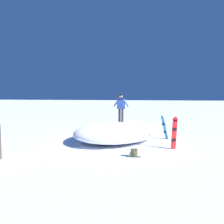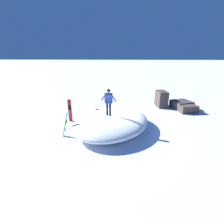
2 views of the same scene
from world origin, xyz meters
name	(u,v)px [view 1 (image 1 of 2)]	position (x,y,z in m)	size (l,w,h in m)	color
ground	(108,141)	(0.00, 0.00, 0.00)	(240.00, 240.00, 0.00)	white
snow_mound	(118,131)	(-0.43, 0.49, 0.56)	(5.95, 4.61, 1.13)	white
snowboarder_standing	(121,105)	(-0.58, 0.67, 2.19)	(0.35, 1.04, 1.76)	black
snowboard_primary_upright	(174,133)	(1.13, 3.76, 0.89)	(0.27, 0.31, 1.72)	red
snowboard_secondary_upright	(164,127)	(-1.38, 3.36, 0.80)	(0.47, 0.53, 1.55)	#2672BF
backpack_near	(134,153)	(2.89, 1.86, 0.20)	(0.36, 0.56, 0.38)	#383D23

